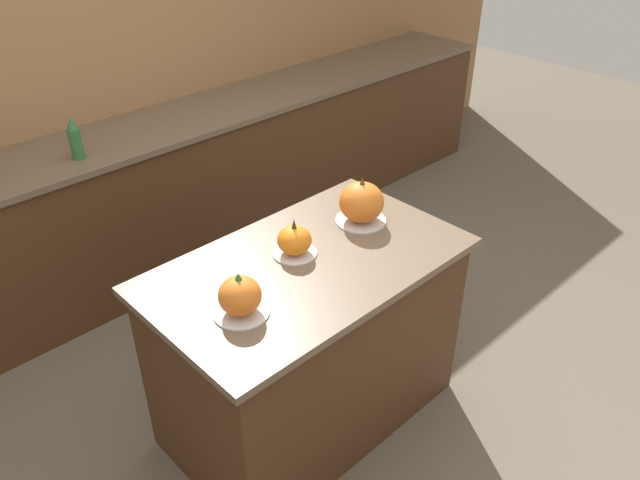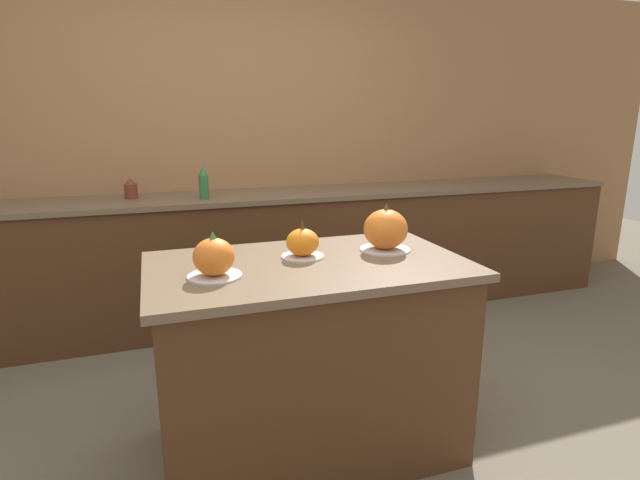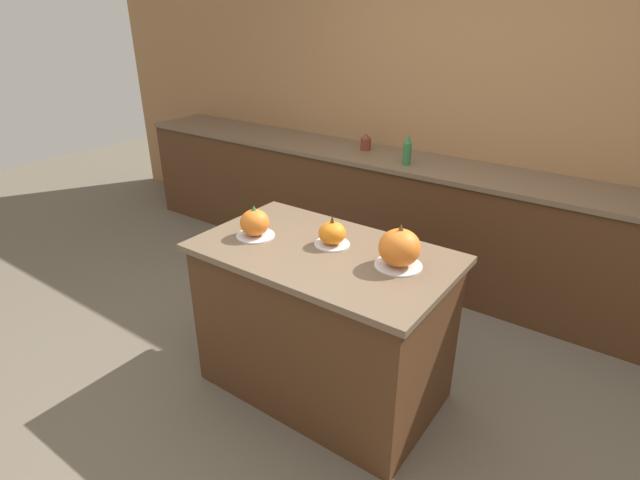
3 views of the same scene
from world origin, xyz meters
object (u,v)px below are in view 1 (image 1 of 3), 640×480
pumpkin_cake_left (240,297)px  pumpkin_cake_center (294,242)px  bottle_tall (75,139)px  pumpkin_cake_right (362,203)px

pumpkin_cake_left → pumpkin_cake_center: bearing=21.3°
pumpkin_cake_center → bottle_tall: size_ratio=0.81×
pumpkin_cake_left → bottle_tall: bearing=85.3°
pumpkin_cake_right → pumpkin_cake_center: bearing=178.6°
pumpkin_cake_left → bottle_tall: (0.13, 1.53, 0.09)m
pumpkin_cake_center → pumpkin_cake_right: 0.40m
pumpkin_cake_right → bottle_tall: 1.54m
pumpkin_cake_left → pumpkin_cake_center: 0.42m
pumpkin_cake_center → pumpkin_cake_right: pumpkin_cake_right is taller
pumpkin_cake_right → bottle_tall: bottle_tall is taller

